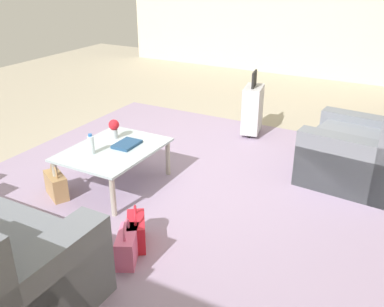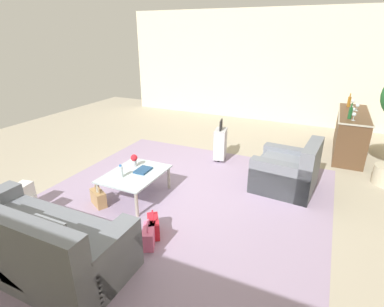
{
  "view_description": "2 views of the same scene",
  "coord_description": "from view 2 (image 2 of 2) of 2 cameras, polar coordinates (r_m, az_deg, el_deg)",
  "views": [
    {
      "loc": [
        3.44,
        2.05,
        2.12
      ],
      "look_at": [
        0.54,
        0.47,
        0.63
      ],
      "focal_mm": 40.0,
      "sensor_mm": 36.0,
      "label": 1
    },
    {
      "loc": [
        3.85,
        2.09,
        2.45
      ],
      "look_at": [
        0.4,
        0.49,
        0.92
      ],
      "focal_mm": 28.0,
      "sensor_mm": 36.0,
      "label": 2
    }
  ],
  "objects": [
    {
      "name": "area_rug",
      "position": [
        4.49,
        -4.55,
        -11.15
      ],
      "size": [
        5.2,
        4.4,
        0.01
      ],
      "primitive_type": "cube",
      "color": "#9984A3",
      "rests_on": "ground"
    },
    {
      "name": "handbag_red",
      "position": [
        4.02,
        -7.38,
        -13.54
      ],
      "size": [
        0.34,
        0.3,
        0.36
      ],
      "color": "red",
      "rests_on": "ground"
    },
    {
      "name": "backpack_white",
      "position": [
        5.12,
        -29.37,
        -7.29
      ],
      "size": [
        0.33,
        0.29,
        0.4
      ],
      "color": "white",
      "rests_on": "ground"
    },
    {
      "name": "wine_glass_right_of_centre",
      "position": [
        6.9,
        28.41,
        7.33
      ],
      "size": [
        0.08,
        0.08,
        0.15
      ],
      "color": "silver",
      "rests_on": "bar_console"
    },
    {
      "name": "suitcase_silver",
      "position": [
        6.14,
        5.41,
        1.94
      ],
      "size": [
        0.43,
        0.29,
        0.85
      ],
      "color": "#B7B7BC",
      "rests_on": "ground"
    },
    {
      "name": "water_bottle",
      "position": [
        4.65,
        -13.4,
        -3.34
      ],
      "size": [
        0.06,
        0.06,
        0.2
      ],
      "color": "silver",
      "rests_on": "coffee_table"
    },
    {
      "name": "handbag_tan",
      "position": [
        4.81,
        -17.4,
        -8.02
      ],
      "size": [
        0.27,
        0.35,
        0.36
      ],
      "color": "tan",
      "rests_on": "ground"
    },
    {
      "name": "wine_glass_rightmost",
      "position": [
        6.48,
        28.5,
        6.5
      ],
      "size": [
        0.08,
        0.08,
        0.15
      ],
      "color": "silver",
      "rests_on": "bar_console"
    },
    {
      "name": "armchair",
      "position": [
        5.23,
        18.03,
        -3.53
      ],
      "size": [
        1.02,
        1.03,
        0.86
      ],
      "color": "slate",
      "rests_on": "ground"
    },
    {
      "name": "wine_bottle_green",
      "position": [
        6.57,
        27.93,
        6.88
      ],
      "size": [
        0.07,
        0.07,
        0.3
      ],
      "color": "#194C23",
      "rests_on": "bar_console"
    },
    {
      "name": "wine_bottle_amber",
      "position": [
        7.67,
        27.75,
        8.76
      ],
      "size": [
        0.07,
        0.07,
        0.3
      ],
      "color": "brown",
      "rests_on": "bar_console"
    },
    {
      "name": "wine_glass_leftmost",
      "position": [
        7.75,
        28.32,
        8.7
      ],
      "size": [
        0.08,
        0.08,
        0.15
      ],
      "color": "silver",
      "rests_on": "bar_console"
    },
    {
      "name": "ground_plane",
      "position": [
        5.02,
        -3.19,
        -7.28
      ],
      "size": [
        12.0,
        12.0,
        0.0
      ],
      "primitive_type": "plane",
      "color": "#A89E89"
    },
    {
      "name": "wall_left",
      "position": [
        9.2,
        12.11,
        15.9
      ],
      "size": [
        0.12,
        8.0,
        3.1
      ],
      "primitive_type": "cube",
      "color": "beige",
      "rests_on": "ground"
    },
    {
      "name": "wine_glass_left_of_centre",
      "position": [
        7.33,
        28.99,
        7.95
      ],
      "size": [
        0.08,
        0.08,
        0.15
      ],
      "color": "silver",
      "rests_on": "bar_console"
    },
    {
      "name": "handbag_pink",
      "position": [
        3.86,
        -8.22,
        -15.25
      ],
      "size": [
        0.35,
        0.27,
        0.36
      ],
      "color": "pink",
      "rests_on": "ground"
    },
    {
      "name": "couch",
      "position": [
        3.82,
        -28.33,
        -15.24
      ],
      "size": [
        0.96,
        2.11,
        0.91
      ],
      "color": "slate",
      "rests_on": "ground"
    },
    {
      "name": "flower_vase",
      "position": [
        4.96,
        -10.95,
        -1.08
      ],
      "size": [
        0.11,
        0.11,
        0.21
      ],
      "color": "#B2B7BC",
      "rests_on": "coffee_table"
    },
    {
      "name": "coffee_table_book",
      "position": [
        4.81,
        -9.3,
        -3.14
      ],
      "size": [
        0.28,
        0.2,
        0.03
      ],
      "primitive_type": "cube",
      "rotation": [
        0.0,
        0.0,
        0.02
      ],
      "color": "navy",
      "rests_on": "coffee_table"
    },
    {
      "name": "bar_console",
      "position": [
        7.24,
        27.93,
        3.49
      ],
      "size": [
        1.9,
        0.6,
        0.91
      ],
      "color": "#513823",
      "rests_on": "ground"
    },
    {
      "name": "coffee_table",
      "position": [
        4.79,
        -10.85,
        -4.18
      ],
      "size": [
        1.04,
        0.79,
        0.42
      ],
      "color": "silver",
      "rests_on": "ground"
    }
  ]
}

